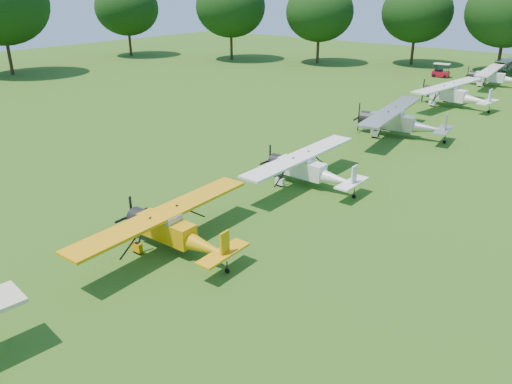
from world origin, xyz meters
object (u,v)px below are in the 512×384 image
(aircraft_3, at_px, (308,167))
(aircraft_4, at_px, (399,120))
(aircraft_6, at_px, (495,76))
(aircraft_5, at_px, (454,93))
(golf_cart, at_px, (440,73))
(aircraft_2, at_px, (174,229))

(aircraft_3, relative_size, aircraft_4, 0.86)
(aircraft_4, xyz_separation_m, aircraft_6, (-0.31, 27.91, -0.13))
(aircraft_3, relative_size, aircraft_5, 0.86)
(aircraft_3, xyz_separation_m, aircraft_6, (-0.62, 41.69, 0.05))
(aircraft_5, bearing_deg, aircraft_3, -81.30)
(golf_cart, bearing_deg, aircraft_6, -22.06)
(aircraft_2, bearing_deg, aircraft_4, 87.83)
(aircraft_3, bearing_deg, aircraft_4, 90.61)
(aircraft_2, xyz_separation_m, aircraft_4, (-0.10, 24.76, 0.19))
(aircraft_2, distance_m, aircraft_3, 10.99)
(aircraft_4, relative_size, golf_cart, 5.47)
(aircraft_4, bearing_deg, aircraft_3, -96.93)
(aircraft_2, relative_size, aircraft_5, 0.86)
(aircraft_5, xyz_separation_m, aircraft_6, (-0.00, 14.19, -0.13))
(aircraft_6, bearing_deg, aircraft_2, -94.99)
(aircraft_5, height_order, golf_cart, aircraft_5)
(golf_cart, bearing_deg, aircraft_2, -87.15)
(aircraft_3, bearing_deg, aircraft_5, 90.62)
(aircraft_4, relative_size, aircraft_5, 1.00)
(aircraft_5, bearing_deg, aircraft_2, -81.97)
(aircraft_4, xyz_separation_m, aircraft_5, (-0.31, 13.72, -0.00))
(aircraft_3, xyz_separation_m, aircraft_4, (-0.31, 13.77, 0.19))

